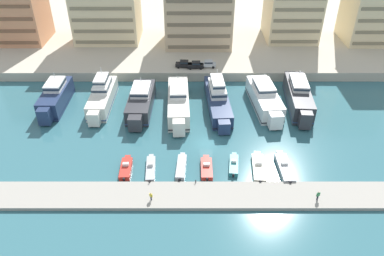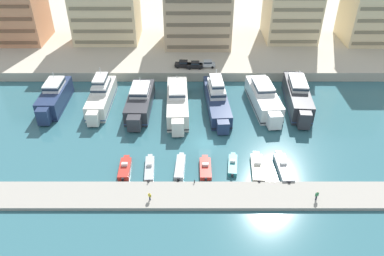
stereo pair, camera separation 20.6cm
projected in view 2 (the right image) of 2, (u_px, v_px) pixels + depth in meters
ground_plane at (206, 143)px, 73.62m from camera, size 400.00×400.00×0.00m
quay_promenade at (201, 29)px, 123.41m from camera, size 180.00×70.00×2.38m
pier_dock at (209, 196)px, 61.31m from camera, size 120.00×6.10×0.60m
yacht_navy_far_left at (55, 97)px, 84.02m from camera, size 4.55×16.67×7.39m
yacht_ivory_left at (102, 96)px, 84.48m from camera, size 4.47×18.34×8.28m
yacht_charcoal_mid_left at (141, 101)px, 83.13m from camera, size 5.37×18.45×6.64m
yacht_ivory_center_left at (178, 102)px, 82.60m from camera, size 5.27×21.10×7.07m
yacht_navy_center at (218, 98)px, 83.76m from camera, size 5.64×22.07×8.03m
yacht_white_center_right at (265, 98)px, 83.82m from camera, size 6.49×19.38×6.99m
yacht_charcoal_mid_right at (298, 96)px, 84.20m from camera, size 5.87×20.61×7.40m
motorboat_red_far_left at (126, 168)px, 66.68m from camera, size 2.07×6.52×1.54m
motorboat_grey_left at (150, 168)px, 66.78m from camera, size 1.94×7.45×1.34m
motorboat_grey_mid_left at (181, 167)px, 66.86m from camera, size 1.94×7.34×1.08m
motorboat_red_center_left at (206, 168)px, 66.87m from camera, size 2.02×6.63×1.29m
motorboat_teal_center at (233, 165)px, 67.56m from camera, size 2.18×6.41×1.32m
motorboat_cream_center_right at (258, 167)px, 66.99m from camera, size 2.64×8.46×1.38m
motorboat_grey_mid_right at (284, 168)px, 66.80m from camera, size 2.38×8.66×1.43m
car_black_far_left at (184, 64)px, 96.20m from camera, size 4.19×2.11×1.80m
car_black_left at (196, 65)px, 95.66m from camera, size 4.13×1.99×1.80m
car_silver_mid_left at (208, 64)px, 96.20m from camera, size 4.11×1.94×1.80m
apartment_block_far_left at (14, 5)px, 106.61m from camera, size 15.98×13.52×22.79m
apartment_block_left at (106, 6)px, 107.84m from camera, size 18.69×14.14×21.43m
apartment_block_mid_left at (199, 9)px, 105.90m from camera, size 18.97×16.65×21.20m
apartment_block_center_left at (294, 1)px, 107.99m from camera, size 14.93×15.21×23.61m
pedestrian_near_edge at (318, 195)px, 59.52m from camera, size 0.65×0.38×1.75m
pedestrian_mid_deck at (150, 196)px, 59.61m from camera, size 0.53×0.39×1.55m
bollard_west at (149, 181)px, 63.28m from camera, size 0.20×0.20×0.61m
bollard_west_mid at (195, 181)px, 63.27m from camera, size 0.20×0.20×0.61m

